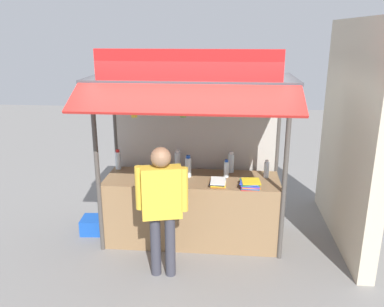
% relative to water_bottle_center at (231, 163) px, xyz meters
% --- Properties ---
extents(ground_plane, '(20.00, 20.00, 0.00)m').
position_rel_water_bottle_center_xyz_m(ground_plane, '(-0.52, -0.29, -1.06)').
color(ground_plane, slate).
extents(stall_counter, '(2.35, 0.77, 0.92)m').
position_rel_water_bottle_center_xyz_m(stall_counter, '(-0.52, -0.29, -0.60)').
color(stall_counter, olive).
rests_on(stall_counter, ground).
extents(stall_structure, '(2.55, 1.64, 2.63)m').
position_rel_water_bottle_center_xyz_m(stall_structure, '(-0.52, -0.17, 0.55)').
color(stall_structure, '#4C4742').
rests_on(stall_structure, ground).
extents(water_bottle_center, '(0.08, 0.08, 0.30)m').
position_rel_water_bottle_center_xyz_m(water_bottle_center, '(0.00, 0.00, 0.00)').
color(water_bottle_center, silver).
rests_on(water_bottle_center, stall_counter).
extents(water_bottle_back_left, '(0.08, 0.08, 0.30)m').
position_rel_water_bottle_center_xyz_m(water_bottle_back_left, '(-0.75, -0.00, 0.00)').
color(water_bottle_back_left, silver).
rests_on(water_bottle_back_left, stall_counter).
extents(water_bottle_left, '(0.07, 0.07, 0.25)m').
position_rel_water_bottle_center_xyz_m(water_bottle_left, '(-0.06, -0.20, -0.03)').
color(water_bottle_left, silver).
rests_on(water_bottle_left, stall_counter).
extents(water_bottle_back_right, '(0.08, 0.08, 0.29)m').
position_rel_water_bottle_center_xyz_m(water_bottle_back_right, '(-1.61, -0.01, -0.01)').
color(water_bottle_back_right, silver).
rests_on(water_bottle_back_right, stall_counter).
extents(water_bottle_front_left, '(0.08, 0.08, 0.30)m').
position_rel_water_bottle_center_xyz_m(water_bottle_front_left, '(-0.58, -0.23, 0.00)').
color(water_bottle_front_left, silver).
rests_on(water_bottle_front_left, stall_counter).
extents(water_bottle_right, '(0.07, 0.07, 0.25)m').
position_rel_water_bottle_center_xyz_m(water_bottle_right, '(0.48, -0.16, -0.03)').
color(water_bottle_right, silver).
rests_on(water_bottle_right, stall_counter).
extents(magazine_stack_mid_right, '(0.22, 0.32, 0.05)m').
position_rel_water_bottle_center_xyz_m(magazine_stack_mid_right, '(-0.17, -0.49, -0.11)').
color(magazine_stack_mid_right, white).
rests_on(magazine_stack_mid_right, stall_counter).
extents(magazine_stack_far_right, '(0.22, 0.32, 0.08)m').
position_rel_water_bottle_center_xyz_m(magazine_stack_far_right, '(-0.86, -0.58, -0.10)').
color(magazine_stack_far_right, red).
rests_on(magazine_stack_far_right, stall_counter).
extents(magazine_stack_far_left, '(0.27, 0.28, 0.09)m').
position_rel_water_bottle_center_xyz_m(magazine_stack_far_left, '(0.24, -0.55, -0.10)').
color(magazine_stack_far_left, red).
rests_on(magazine_stack_far_left, stall_counter).
extents(banana_bunch_inner_right, '(0.09, 0.09, 0.25)m').
position_rel_water_bottle_center_xyz_m(banana_bunch_inner_right, '(-1.42, -0.78, 0.93)').
color(banana_bunch_inner_right, '#332D23').
extents(banana_bunch_leftmost, '(0.10, 0.10, 0.31)m').
position_rel_water_bottle_center_xyz_m(banana_bunch_leftmost, '(-1.16, -0.78, 0.86)').
color(banana_bunch_leftmost, '#332D23').
extents(banana_bunch_inner_left, '(0.10, 0.10, 0.30)m').
position_rel_water_bottle_center_xyz_m(banana_bunch_inner_left, '(-0.58, -0.78, 0.87)').
color(banana_bunch_inner_left, '#332D23').
extents(vendor_person, '(0.61, 0.30, 1.60)m').
position_rel_water_bottle_center_xyz_m(vendor_person, '(-0.79, -1.17, -0.09)').
color(vendor_person, '#383842').
rests_on(vendor_person, ground).
extents(plastic_crate, '(0.35, 0.35, 0.23)m').
position_rel_water_bottle_center_xyz_m(plastic_crate, '(-1.97, -0.23, -0.94)').
color(plastic_crate, '#194CB2').
rests_on(plastic_crate, ground).
extents(neighbour_wall, '(0.20, 2.40, 2.98)m').
position_rel_water_bottle_center_xyz_m(neighbour_wall, '(1.58, 0.01, 0.43)').
color(neighbour_wall, beige).
rests_on(neighbour_wall, ground).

